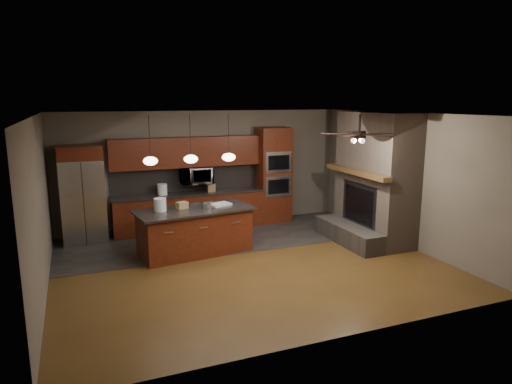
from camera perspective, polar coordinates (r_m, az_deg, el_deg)
name	(u,v)px	position (r m, az deg, el deg)	size (l,w,h in m)	color
ground	(249,264)	(8.76, -0.87, -8.95)	(7.00, 7.00, 0.00)	brown
ceiling	(249,114)	(8.21, -0.93, 9.68)	(7.00, 6.00, 0.02)	white
back_wall	(205,169)	(11.18, -6.43, 2.88)	(7.00, 0.02, 2.80)	#71645A
right_wall	(403,179)	(10.15, 17.89, 1.52)	(0.02, 6.00, 2.80)	#71645A
left_wall	(39,208)	(7.86, -25.47, -1.83)	(0.02, 6.00, 2.80)	#71645A
slate_tile_patch	(220,237)	(10.37, -4.46, -5.68)	(7.00, 2.40, 0.01)	#2E2C2A
fireplace_column	(373,182)	(10.19, 14.42, 1.17)	(1.30, 2.10, 2.80)	#726052
back_cabinetry	(189,193)	(10.91, -8.41, -0.08)	(3.59, 0.64, 2.20)	#5E2311
oven_tower	(273,175)	(11.50, 2.20, 2.13)	(0.80, 0.63, 2.38)	#5E2311
microwave	(196,175)	(10.89, -7.46, 2.10)	(0.73, 0.41, 0.50)	silver
refrigerator	(83,195)	(10.47, -20.83, -0.30)	(0.91, 0.75, 2.11)	silver
kitchen_island	(195,231)	(9.29, -7.65, -4.84)	(2.43, 1.34, 0.92)	#5E2311
white_bucket	(160,205)	(9.06, -11.91, -1.58)	(0.24, 0.24, 0.26)	silver
paint_can	(207,206)	(9.17, -6.11, -1.69)	(0.17, 0.17, 0.12)	#B0B0B5
paint_tray	(220,204)	(9.41, -4.51, -1.55)	(0.42, 0.29, 0.04)	silver
cardboard_box	(182,205)	(9.22, -9.22, -1.65)	(0.21, 0.15, 0.13)	olive
counter_bucket	(162,189)	(10.72, -11.64, 0.32)	(0.22, 0.22, 0.25)	white
counter_box	(211,187)	(10.93, -5.62, 0.57)	(0.18, 0.14, 0.20)	#92734B
pendant_left	(150,161)	(8.53, -13.05, 3.83)	(0.26, 0.26, 0.92)	black
pendant_center	(191,159)	(8.68, -8.15, 4.13)	(0.26, 0.26, 0.92)	black
pendant_right	(229,157)	(8.88, -3.44, 4.39)	(0.26, 0.26, 0.92)	black
ceiling_fan	(359,134)	(8.36, 12.79, 7.09)	(1.27, 1.33, 0.41)	black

